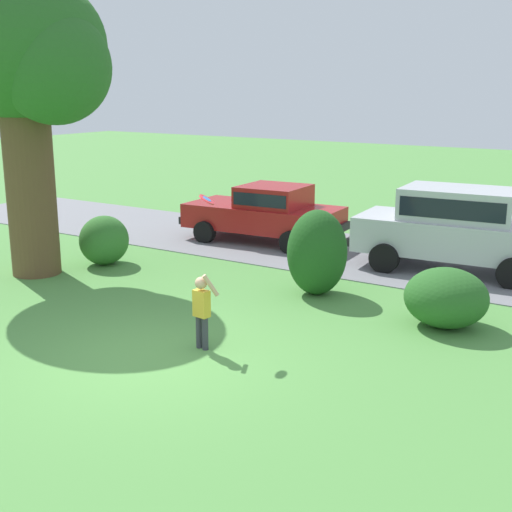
# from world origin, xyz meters

# --- Properties ---
(ground_plane) EXTENTS (80.00, 80.00, 0.00)m
(ground_plane) POSITION_xyz_m (0.00, 0.00, 0.00)
(ground_plane) COLOR #518E42
(driveway_strip) EXTENTS (28.00, 4.40, 0.02)m
(driveway_strip) POSITION_xyz_m (0.00, 7.92, 0.01)
(driveway_strip) COLOR slate
(driveway_strip) RESTS_ON ground
(oak_tree_large) EXTENTS (4.01, 3.65, 6.54)m
(oak_tree_large) POSITION_xyz_m (-5.30, 2.52, 4.64)
(oak_tree_large) COLOR brown
(oak_tree_large) RESTS_ON ground
(shrub_near_tree) EXTENTS (1.12, 1.22, 1.17)m
(shrub_near_tree) POSITION_xyz_m (-4.75, 3.88, 0.59)
(shrub_near_tree) COLOR #33702B
(shrub_near_tree) RESTS_ON ground
(shrub_centre_left) EXTENTS (1.21, 1.25, 1.75)m
(shrub_centre_left) POSITION_xyz_m (0.64, 4.46, 0.87)
(shrub_centre_left) COLOR #1E511C
(shrub_centre_left) RESTS_ON ground
(shrub_centre) EXTENTS (1.48, 1.41, 1.06)m
(shrub_centre) POSITION_xyz_m (3.46, 3.96, 0.53)
(shrub_centre) COLOR #286023
(shrub_centre) RESTS_ON ground
(parked_sedan) EXTENTS (4.50, 2.30, 1.56)m
(parked_sedan) POSITION_xyz_m (-2.77, 8.02, 0.85)
(parked_sedan) COLOR maroon
(parked_sedan) RESTS_ON ground
(parked_suv) EXTENTS (4.82, 2.36, 1.92)m
(parked_suv) POSITION_xyz_m (2.49, 7.79, 1.08)
(parked_suv) COLOR silver
(parked_suv) RESTS_ON ground
(child_thrower) EXTENTS (0.46, 0.24, 1.29)m
(child_thrower) POSITION_xyz_m (0.48, 0.78, 0.72)
(child_thrower) COLOR #383842
(child_thrower) RESTS_ON ground
(frisbee) EXTENTS (0.29, 0.28, 0.21)m
(frisbee) POSITION_xyz_m (0.21, 1.33, 2.35)
(frisbee) COLOR red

